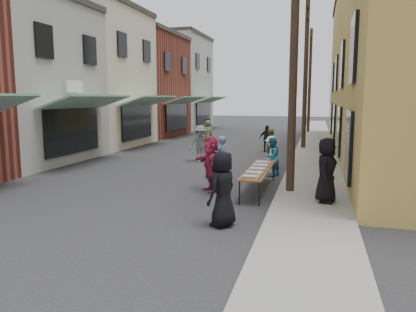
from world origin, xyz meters
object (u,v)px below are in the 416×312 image
Objects in this scene: utility_pole_near at (294,51)px; serving_table at (259,170)px; guest_front_a at (223,189)px; utility_pole_far at (310,82)px; server at (326,170)px; catering_tray_sausage at (251,177)px; utility_pole_mid at (306,74)px; guest_front_c at (272,157)px.

serving_table is at bearing 176.32° from utility_pole_near.
utility_pole_near is 4.92× the size of guest_front_a.
utility_pole_far is 25.49m from server.
catering_tray_sausage reaches higher than serving_table.
utility_pole_far reaches higher than serving_table.
utility_pole_mid is 14.12m from catering_tray_sausage.
utility_pole_near reaches higher than serving_table.
utility_pole_mid is 4.92× the size of guest_front_a.
guest_front_a is at bearing -97.89° from catering_tray_sausage.
guest_front_c is at bearing 38.67° from server.
server is at bearing 160.07° from guest_front_a.
serving_table is at bearing -94.95° from utility_pole_mid.
utility_pole_far reaches higher than server.
catering_tray_sausage is at bearing -90.00° from serving_table.
guest_front_a is (-1.35, -27.87, -3.59)m from utility_pole_far.
utility_pole_far is 5.81× the size of guest_front_c.
utility_pole_near is at bearing 53.74° from server.
utility_pole_mid is 13.72m from server.
utility_pole_far is 25.87m from catering_tray_sausage.
utility_pole_mid is at bearing -162.09° from guest_front_a.
utility_pole_mid is at bearing -90.00° from utility_pole_far.
guest_front_a reaches higher than serving_table.
serving_table is 2.15× the size of server.
utility_pole_far is at bearing 90.00° from utility_pole_near.
server reaches higher than serving_table.
serving_table is 2.58× the size of guest_front_c.
guest_front_c is (-0.90, 2.79, -3.73)m from utility_pole_near.
guest_front_a is at bearing -94.86° from utility_pole_mid.
utility_pole_near is 4.74m from guest_front_c.
guest_front_c is (-0.90, -21.21, -3.73)m from utility_pole_far.
utility_pole_near is at bearing 56.88° from catering_tray_sausage.
utility_pole_mid reaches higher than guest_front_a.
utility_pole_near is 1.00× the size of utility_pole_far.
server reaches higher than guest_front_c.
guest_front_c reaches higher than serving_table.
utility_pole_mid is 5.81× the size of guest_front_c.
server is (2.43, 2.63, 0.12)m from guest_front_a.
guest_front_a reaches higher than catering_tray_sausage.
guest_front_a is at bearing -94.60° from serving_table.
utility_pole_near reaches higher than guest_front_c.
utility_pole_near is 2.25× the size of serving_table.
serving_table is at bearing -161.83° from guest_front_a.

